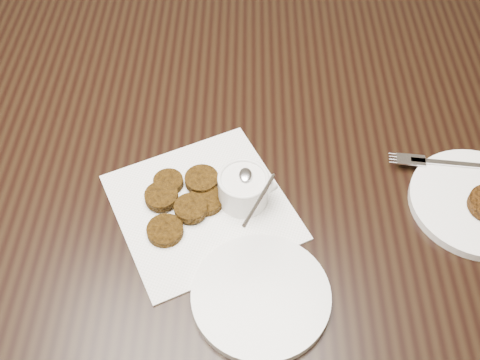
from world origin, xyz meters
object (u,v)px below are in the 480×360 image
table (186,257)px  sauce_ramekin (243,177)px  plate_empty (261,296)px  plate_with_patty (478,199)px  napkin (202,207)px

table → sauce_ramekin: bearing=-40.3°
table → plate_empty: plate_empty is taller
table → plate_empty: 0.51m
sauce_ramekin → plate_with_patty: (0.39, -0.01, -0.05)m
napkin → sauce_ramekin: size_ratio=2.31×
table → plate_with_patty: (0.52, -0.12, 0.39)m
napkin → sauce_ramekin: 0.09m
table → plate_with_patty: plate_with_patty is taller
napkin → plate_empty: size_ratio=1.31×
napkin → plate_empty: (0.10, -0.17, 0.01)m
table → plate_empty: size_ratio=7.28×
table → napkin: 0.40m
table → napkin: napkin is taller
table → plate_empty: (0.16, -0.29, 0.38)m
napkin → plate_with_patty: size_ratio=1.22×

